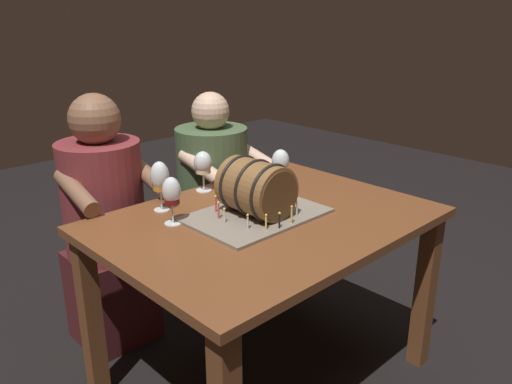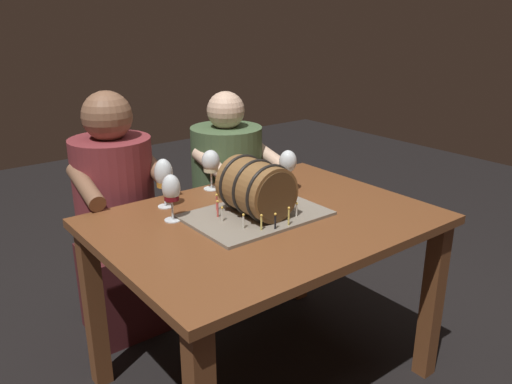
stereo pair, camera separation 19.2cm
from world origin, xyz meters
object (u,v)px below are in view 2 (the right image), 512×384
object	(u,v)px
wine_glass_white	(211,163)
dining_table	(266,244)
person_seated_right	(228,201)
wine_glass_red	(171,190)
person_seated_left	(118,225)
wine_glass_empty	(288,162)
barrel_cake	(256,192)
wine_glass_amber	(164,176)

from	to	relation	value
wine_glass_white	dining_table	bearing A→B (deg)	-92.55
dining_table	person_seated_right	xyz separation A→B (m)	(0.31, 0.71, -0.10)
wine_glass_red	person_seated_left	distance (m)	0.60
wine_glass_empty	person_seated_right	world-z (taller)	person_seated_right
person_seated_left	person_seated_right	size ratio (longest dim) A/B	1.05
person_seated_left	wine_glass_empty	bearing A→B (deg)	-41.93
wine_glass_red	wine_glass_empty	bearing A→B (deg)	-0.97
wine_glass_white	person_seated_left	bearing A→B (deg)	137.76
dining_table	wine_glass_red	bearing A→B (deg)	147.18
barrel_cake	wine_glass_white	distance (m)	0.38
wine_glass_red	person_seated_right	world-z (taller)	person_seated_right
person_seated_left	person_seated_right	bearing A→B (deg)	-0.01
dining_table	wine_glass_amber	xyz separation A→B (m)	(-0.25, 0.34, 0.25)
barrel_cake	wine_glass_empty	bearing A→B (deg)	27.22
wine_glass_empty	wine_glass_white	bearing A→B (deg)	138.47
wine_glass_empty	person_seated_left	distance (m)	0.85
wine_glass_red	wine_glass_white	size ratio (longest dim) A/B	1.02
person_seated_right	wine_glass_white	bearing A→B (deg)	-134.42
dining_table	wine_glass_red	size ratio (longest dim) A/B	6.84
person_seated_right	person_seated_left	bearing A→B (deg)	179.99
wine_glass_white	barrel_cake	bearing A→B (deg)	-96.35
dining_table	wine_glass_amber	distance (m)	0.49
wine_glass_empty	person_seated_right	bearing A→B (deg)	85.56
dining_table	barrel_cake	xyz separation A→B (m)	(-0.02, 0.03, 0.21)
dining_table	wine_glass_amber	size ratio (longest dim) A/B	6.19
wine_glass_white	person_seated_left	distance (m)	0.54
person_seated_left	person_seated_right	world-z (taller)	person_seated_left
barrel_cake	person_seated_left	xyz separation A→B (m)	(-0.29, 0.68, -0.29)
wine_glass_white	person_seated_left	world-z (taller)	person_seated_left
wine_glass_red	wine_glass_white	xyz separation A→B (m)	(0.32, 0.22, -0.00)
wine_glass_white	wine_glass_red	bearing A→B (deg)	-145.87
wine_glass_amber	wine_glass_red	size ratio (longest dim) A/B	1.11
wine_glass_red	person_seated_right	size ratio (longest dim) A/B	0.16
wine_glass_red	person_seated_right	xyz separation A→B (m)	(0.61, 0.52, -0.34)
wine_glass_red	wine_glass_white	world-z (taller)	wine_glass_red
wine_glass_white	person_seated_left	xyz separation A→B (m)	(-0.33, 0.30, -0.31)
barrel_cake	wine_glass_red	distance (m)	0.32
wine_glass_white	person_seated_right	distance (m)	0.54
barrel_cake	wine_glass_amber	world-z (taller)	barrel_cake
wine_glass_amber	wine_glass_empty	xyz separation A→B (m)	(0.52, -0.16, -0.00)
dining_table	wine_glass_white	bearing A→B (deg)	87.45
person_seated_right	wine_glass_empty	bearing A→B (deg)	-94.44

